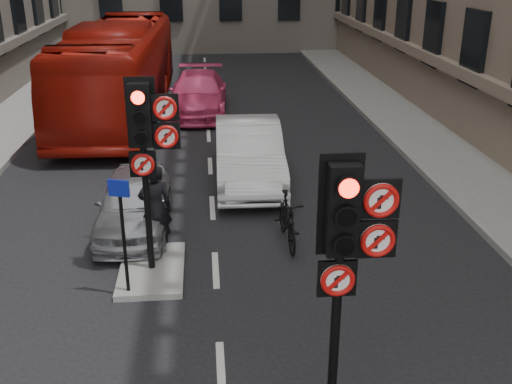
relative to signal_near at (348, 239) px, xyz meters
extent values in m
cube|color=gray|center=(5.71, 11.01, -2.50)|extent=(3.00, 50.00, 0.16)
cube|color=gray|center=(-2.69, 4.01, -2.52)|extent=(1.20, 2.00, 0.12)
cylinder|color=black|center=(-0.09, 0.01, -1.38)|extent=(0.12, 0.12, 2.40)
cube|color=black|center=(-0.09, 0.01, 0.37)|extent=(0.36, 0.28, 1.10)
cube|color=black|center=(-0.09, 0.14, 0.37)|extent=(0.52, 0.03, 1.25)
cylinder|color=#FF1407|center=(-0.09, -0.24, 0.72)|extent=(0.22, 0.01, 0.22)
cylinder|color=black|center=(-0.09, -0.24, 0.37)|extent=(0.22, 0.01, 0.22)
cylinder|color=black|center=(-0.09, -0.24, 0.02)|extent=(0.22, 0.01, 0.22)
cube|color=black|center=(0.33, -0.01, 0.49)|extent=(0.47, 0.05, 0.47)
cylinder|color=white|center=(0.33, -0.05, 0.49)|extent=(0.41, 0.02, 0.41)
torus|color=#BF0C0A|center=(0.33, -0.07, 0.49)|extent=(0.41, 0.06, 0.41)
cube|color=#BF0C0A|center=(0.33, -0.07, 0.49)|extent=(0.25, 0.01, 0.25)
cube|color=black|center=(0.33, -0.01, -0.01)|extent=(0.47, 0.05, 0.47)
cylinder|color=white|center=(0.33, -0.05, -0.01)|extent=(0.41, 0.02, 0.41)
torus|color=#BF0C0A|center=(0.33, -0.07, -0.01)|extent=(0.41, 0.06, 0.41)
cube|color=#BF0C0A|center=(0.33, -0.07, -0.01)|extent=(0.25, 0.01, 0.25)
cube|color=black|center=(-0.11, -0.01, -0.51)|extent=(0.47, 0.05, 0.47)
cylinder|color=white|center=(-0.11, -0.05, -0.51)|extent=(0.41, 0.02, 0.41)
torus|color=#BF0C0A|center=(-0.11, -0.07, -0.51)|extent=(0.41, 0.06, 0.41)
cube|color=#BF0C0A|center=(-0.11, -0.07, -0.51)|extent=(0.25, 0.01, 0.25)
cylinder|color=black|center=(-2.69, 4.01, -1.26)|extent=(0.12, 0.12, 2.40)
cube|color=black|center=(-2.69, 4.01, 0.49)|extent=(0.36, 0.28, 1.10)
cube|color=black|center=(-2.69, 4.14, 0.49)|extent=(0.52, 0.03, 1.25)
cylinder|color=#FF1407|center=(-2.69, 3.76, 0.84)|extent=(0.22, 0.02, 0.22)
cylinder|color=black|center=(-2.69, 3.76, 0.49)|extent=(0.22, 0.02, 0.22)
cylinder|color=black|center=(-2.69, 3.76, 0.14)|extent=(0.22, 0.02, 0.22)
cube|color=black|center=(-2.27, 3.99, 0.61)|extent=(0.47, 0.05, 0.47)
cylinder|color=white|center=(-2.27, 3.95, 0.61)|extent=(0.41, 0.02, 0.41)
torus|color=#BF0C0A|center=(-2.27, 3.93, 0.61)|extent=(0.41, 0.06, 0.41)
cube|color=#BF0C0A|center=(-2.27, 3.93, 0.61)|extent=(0.25, 0.02, 0.25)
cube|color=black|center=(-2.27, 3.99, 0.11)|extent=(0.47, 0.05, 0.47)
cylinder|color=white|center=(-2.27, 3.95, 0.11)|extent=(0.41, 0.02, 0.41)
torus|color=#BF0C0A|center=(-2.27, 3.93, 0.11)|extent=(0.41, 0.06, 0.41)
cube|color=#BF0C0A|center=(-2.27, 3.93, 0.11)|extent=(0.25, 0.02, 0.25)
cube|color=black|center=(-2.71, 3.99, -0.39)|extent=(0.47, 0.05, 0.47)
cylinder|color=white|center=(-2.71, 3.95, -0.39)|extent=(0.41, 0.02, 0.41)
torus|color=#BF0C0A|center=(-2.71, 3.93, -0.39)|extent=(0.41, 0.06, 0.41)
cube|color=#BF0C0A|center=(-2.71, 3.93, -0.39)|extent=(0.25, 0.02, 0.25)
imported|color=#989A9F|center=(-3.18, 6.01, -1.95)|extent=(1.51, 3.71, 1.26)
imported|color=white|center=(-0.49, 8.71, -1.79)|extent=(1.77, 4.83, 1.58)
imported|color=#EC4580|center=(-1.81, 16.06, -1.84)|extent=(2.33, 5.19, 1.48)
imported|color=maroon|center=(-4.59, 15.95, -0.90)|extent=(3.21, 12.18, 3.37)
imported|color=black|center=(0.03, 5.01, -2.05)|extent=(0.56, 1.79, 1.06)
imported|color=black|center=(-2.64, 5.01, -1.67)|extent=(0.75, 0.59, 1.82)
cylinder|color=black|center=(-3.04, 3.21, -1.44)|extent=(0.06, 0.06, 2.05)
cube|color=navy|center=(-3.04, 3.16, -0.51)|extent=(0.36, 0.14, 0.29)
camera|label=1|loc=(-1.60, -6.07, 3.07)|focal=42.00mm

